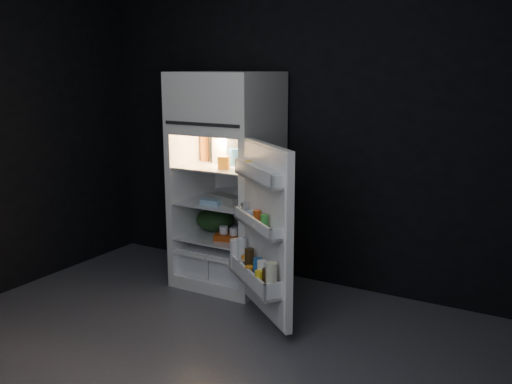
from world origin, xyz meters
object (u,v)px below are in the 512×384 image
Objects in this scene: refrigerator at (229,172)px; milk_jug at (226,149)px; egg_carton at (226,199)px; fridge_door at (263,234)px; yogurt_tray at (230,237)px.

milk_jug is (-0.04, 0.03, 0.19)m from refrigerator.
fridge_door is at bearing -20.01° from egg_carton.
refrigerator is 1.46× the size of fridge_door.
fridge_door is at bearing -32.08° from milk_jug.
egg_carton is at bearing 142.64° from fridge_door.
fridge_door is 5.08× the size of milk_jug.
refrigerator is 0.20m from milk_jug.
milk_jug is at bearing 150.08° from refrigerator.
milk_jug is (-0.72, 0.63, 0.47)m from fridge_door.
egg_carton is (0.06, -0.14, -0.19)m from refrigerator.
refrigerator is at bearing 109.43° from yogurt_tray.
yogurt_tray is (0.05, -0.02, -0.31)m from egg_carton.
fridge_door is at bearing -53.42° from yogurt_tray.
milk_jug is 0.99× the size of yogurt_tray.
refrigerator is at bearing 130.25° from egg_carton.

